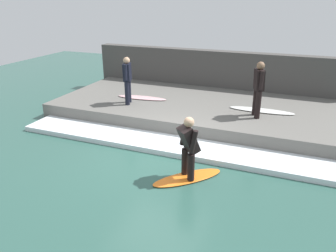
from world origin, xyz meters
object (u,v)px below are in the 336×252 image
at_px(surfboard_waiting_far, 142,98).
at_px(surfer_riding, 188,145).
at_px(surfer_waiting_far, 127,78).
at_px(surfer_waiting_near, 258,86).
at_px(surfboard_riding, 188,178).
at_px(surfboard_waiting_near, 261,110).

bearing_deg(surfboard_waiting_far, surfer_riding, -141.79).
height_order(surfer_waiting_far, surfboard_waiting_far, surfer_waiting_far).
distance_m(surfer_waiting_near, surfer_waiting_far, 4.34).
relative_size(surfer_riding, surfboard_waiting_far, 0.79).
relative_size(surfboard_riding, surfer_waiting_far, 1.01).
xyz_separation_m(surfer_waiting_near, surfboard_waiting_near, (0.58, -0.12, -0.94)).
height_order(surfboard_riding, surfboard_waiting_near, surfboard_waiting_near).
height_order(surfboard_riding, surfer_riding, surfer_riding).
bearing_deg(surfer_waiting_far, surfer_waiting_near, -86.19).
height_order(surfboard_riding, surfer_waiting_far, surfer_waiting_far).
bearing_deg(surfer_waiting_far, surfer_riding, -134.53).
xyz_separation_m(surfer_waiting_near, surfboard_waiting_far, (0.43, 4.16, -0.94)).
height_order(surfer_waiting_near, surfer_waiting_far, surfer_waiting_near).
height_order(surfer_waiting_near, surfboard_waiting_far, surfer_waiting_near).
bearing_deg(surfer_waiting_far, surfboard_waiting_near, -78.98).
distance_m(surfboard_riding, surfer_riding, 0.86).
bearing_deg(surfboard_waiting_far, surfer_waiting_near, -95.85).
distance_m(surfboard_waiting_near, surfer_waiting_far, 4.62).
distance_m(surfer_waiting_far, surfboard_waiting_far, 1.15).
bearing_deg(surfboard_riding, surfer_waiting_near, -16.76).
distance_m(surfboard_riding, surfboard_waiting_far, 5.04).
xyz_separation_m(surfer_riding, surfer_waiting_far, (3.22, 3.28, 0.54)).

